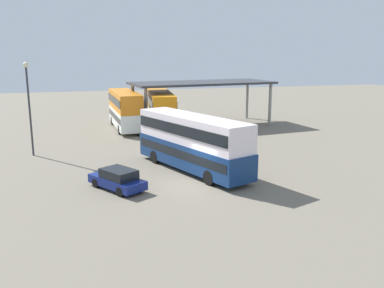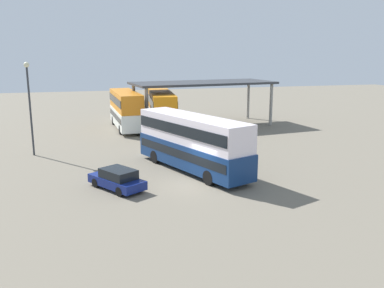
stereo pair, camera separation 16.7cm
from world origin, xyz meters
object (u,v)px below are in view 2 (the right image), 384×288
Objects in this scene: parked_hatchback at (117,179)px; double_decker_mid_row at (161,109)px; double_decker_near_canopy at (126,108)px; double_decker_main at (192,141)px; lamppost_tall at (29,98)px.

double_decker_mid_row is (6.75, 20.01, 1.61)m from parked_hatchback.
double_decker_mid_row is at bearing -50.47° from parked_hatchback.
double_decker_near_canopy is at bearing 77.81° from double_decker_mid_row.
double_decker_near_canopy is (-2.76, 18.40, 0.07)m from double_decker_main.
double_decker_mid_row is at bearing -110.44° from double_decker_near_canopy.
lamppost_tall reaches higher than parked_hatchback.
lamppost_tall reaches higher than double_decker_mid_row.
double_decker_main is at bearing -34.15° from lamppost_tall.
parked_hatchback is 21.53m from double_decker_near_canopy.
parked_hatchback is 13.08m from lamppost_tall.
double_decker_near_canopy is at bearing 49.43° from lamppost_tall.
double_decker_near_canopy reaches higher than double_decker_mid_row.
lamppost_tall reaches higher than double_decker_near_canopy.
parked_hatchback is (-5.68, -2.86, -1.56)m from double_decker_main.
double_decker_main is at bearing -173.75° from double_decker_near_canopy.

